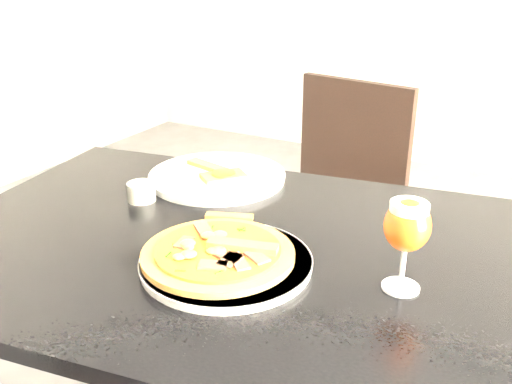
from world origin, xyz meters
The scene contains 9 objects.
dining_table centered at (-0.19, 0.23, 0.66)m, with size 1.31×0.97×0.75m.
chair_far centered at (-0.30, 0.99, 0.49)m, with size 0.48×0.48×0.89m.
plate_main centered at (-0.16, 0.14, 0.76)m, with size 0.30×0.30×0.02m, color white.
pizza centered at (-0.18, 0.14, 0.78)m, with size 0.27×0.27×0.03m.
plate_second centered at (-0.40, 0.48, 0.76)m, with size 0.33×0.33×0.02m, color white.
crust_scraps centered at (-0.39, 0.48, 0.77)m, with size 0.19×0.13×0.01m.
loose_crust centered at (-0.26, 0.31, 0.75)m, with size 0.10×0.02×0.01m, color #A05026.
sauce_cup centered at (-0.48, 0.30, 0.77)m, with size 0.06×0.06×0.04m.
beer_glass centered at (0.12, 0.22, 0.86)m, with size 0.07×0.07×0.16m.
Camera 1 is at (0.30, -0.60, 1.25)m, focal length 40.00 mm.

